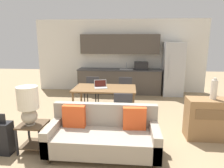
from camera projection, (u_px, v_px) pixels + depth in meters
name	position (u px, v px, depth m)	size (l,w,h in m)	color
ground_plane	(105.00, 158.00, 3.36)	(20.00, 20.00, 0.00)	#9E8460
wall_back	(120.00, 56.00, 7.57)	(6.40, 0.07, 2.70)	silver
kitchen_counter	(120.00, 70.00, 7.39)	(3.04, 0.65, 2.15)	#4C443D
refrigerator	(173.00, 69.00, 7.09)	(0.68, 0.76, 1.87)	#B7BABC
dining_table	(105.00, 90.00, 5.18)	(1.60, 0.93, 0.74)	brown
couch	(104.00, 135.00, 3.48)	(1.88, 0.80, 0.82)	#3D2D1E
side_table	(34.00, 132.00, 3.55)	(0.45, 0.45, 0.50)	brown
table_lamp	(28.00, 103.00, 3.40)	(0.35, 0.35, 0.68)	#B2A893
credenza	(213.00, 119.00, 3.97)	(1.03, 0.44, 0.82)	olive
vase	(214.00, 89.00, 3.85)	(0.12, 0.12, 0.42)	beige
dining_chair_near_right	(123.00, 108.00, 4.41)	(0.42, 0.42, 0.84)	#38383D
dining_chair_far_left	(92.00, 89.00, 6.09)	(0.44, 0.44, 0.84)	#38383D
dining_chair_far_right	(125.00, 90.00, 6.01)	(0.43, 0.43, 0.84)	#38383D
laptop	(101.00, 86.00, 5.16)	(0.38, 0.33, 0.20)	#B7BABC
suitcase	(1.00, 138.00, 3.45)	(0.38, 0.22, 0.73)	black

